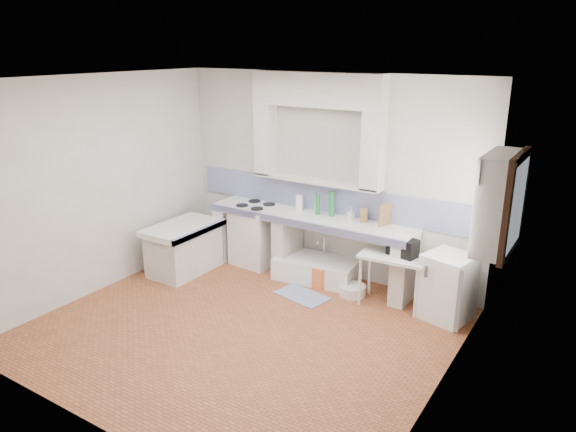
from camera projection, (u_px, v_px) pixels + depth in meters
The scene contains 36 objects.
floor at pixel (242, 329), 6.20m from camera, with size 4.50×4.50×0.00m, color #A25632.
ceiling at pixel (234, 80), 5.35m from camera, with size 4.50×4.50×0.00m, color silver.
wall_back at pixel (327, 177), 7.39m from camera, with size 4.50×4.50×0.00m, color silver.
wall_front at pixel (82, 279), 4.17m from camera, with size 4.50×4.50×0.00m, color silver.
wall_left at pixel (99, 185), 6.92m from camera, with size 4.50×4.50×0.00m, color silver.
wall_right at pixel (446, 255), 4.63m from camera, with size 4.50×4.50×0.00m, color silver.
alcove_mass at pixel (317, 90), 6.98m from camera, with size 1.90×0.25×0.45m, color silver.
window_frame at pixel (500, 203), 5.45m from camera, with size 0.35×0.86×1.06m, color #341D10.
lace_valance at pixel (490, 165), 5.40m from camera, with size 0.01×0.84×0.24m, color white.
counter_slab at pixel (309, 218), 7.36m from camera, with size 3.00×0.60×0.08m, color white.
counter_lip at pixel (299, 224), 7.13m from camera, with size 3.00×0.04×0.10m, color navy.
counter_pier_left at pixel (230, 231), 8.21m from camera, with size 0.20×0.55×0.82m, color silver.
counter_pier_mid at pixel (288, 244), 7.67m from camera, with size 0.20×0.55×0.82m, color silver.
counter_pier_right at pixel (404, 270), 6.78m from camera, with size 0.20×0.55×0.82m, color silver.
peninsula_top at pixel (183, 228), 7.59m from camera, with size 0.70×1.10×0.08m, color white.
peninsula_base at pixel (184, 251), 7.70m from camera, with size 0.60×1.00×0.62m, color silver.
peninsula_lip at pixel (201, 232), 7.42m from camera, with size 0.04×1.10×0.10m, color navy.
backsplash at pixel (326, 198), 7.47m from camera, with size 4.27×0.03×0.40m, color navy.
stove at pixel (256, 235), 7.96m from camera, with size 0.61×0.59×0.87m, color white.
sink at pixel (316, 270), 7.49m from camera, with size 1.12×0.61×0.27m, color white.
side_table at pixel (392, 280), 6.67m from camera, with size 0.81×0.45×0.04m, color white.
fridge at pixel (448, 287), 6.34m from camera, with size 0.52×0.52×0.81m, color white.
bucket_red at pixel (309, 266), 7.62m from camera, with size 0.29×0.29×0.27m, color red.
bucket_orange at pixel (322, 275), 7.28m from camera, with size 0.32×0.32×0.29m, color orange.
bucket_blue at pixel (337, 276), 7.28m from camera, with size 0.29×0.29×0.27m, color #0824C8.
basin_white at pixel (352, 290), 7.02m from camera, with size 0.35×0.35×0.13m, color white.
water_bottle_a at pixel (316, 265), 7.64m from camera, with size 0.08×0.08×0.29m, color silver.
water_bottle_b at pixel (333, 268), 7.54m from camera, with size 0.08×0.08×0.28m, color silver.
black_bag at pixel (403, 247), 6.53m from camera, with size 0.36×0.20×0.22m, color black.
green_bottle_a at pixel (318, 205), 7.36m from camera, with size 0.06×0.06×0.28m, color #1F7434.
green_bottle_b at pixel (332, 204), 7.28m from camera, with size 0.08×0.08×0.34m, color #1F7434.
knife_block at pixel (364, 215), 7.06m from camera, with size 0.09×0.08×0.19m, color olive.
cutting_board at pixel (385, 215), 6.89m from camera, with size 0.02×0.21×0.29m, color olive.
paper_towel at pixel (299, 203), 7.56m from camera, with size 0.11×0.11×0.22m, color white.
soap_bottle at pixel (351, 214), 7.15m from camera, with size 0.08×0.08×0.17m, color white.
rug at pixel (302, 295), 7.01m from camera, with size 0.69×0.39×0.01m, color #3E4988.
Camera 1 is at (3.40, -4.37, 3.13)m, focal length 33.49 mm.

